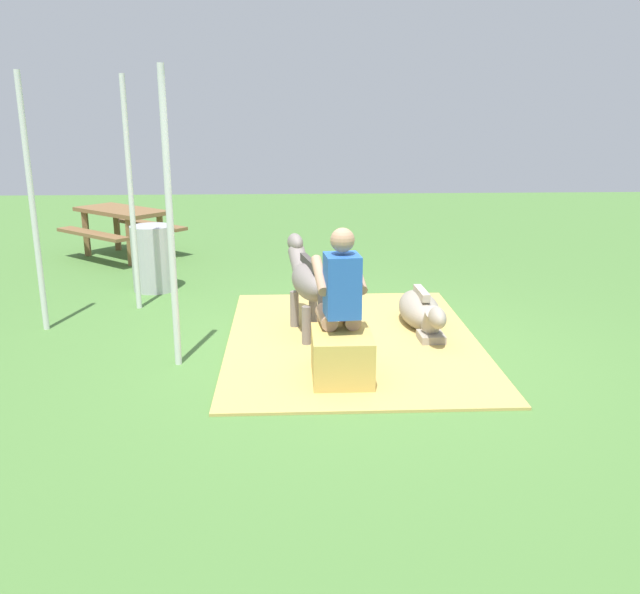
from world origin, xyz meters
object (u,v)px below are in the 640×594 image
water_barrel (153,258)px  person_seated (340,295)px  tent_pole_left (170,222)px  hay_bale (342,357)px  pony_lying (421,311)px  pony_standing (308,280)px  picnic_bench (122,220)px  tent_pole_mid (32,206)px  tent_pole_right (131,196)px

water_barrel → person_seated: bearing=-143.5°
water_barrel → tent_pole_left: 2.82m
hay_bale → pony_lying: 1.64m
hay_bale → person_seated: (0.16, 0.01, 0.50)m
person_seated → tent_pole_left: size_ratio=0.50×
pony_standing → pony_lying: (0.10, -1.18, -0.38)m
water_barrel → picnic_bench: water_barrel is taller
pony_lying → tent_pole_mid: bearing=87.5°
person_seated → picnic_bench: size_ratio=0.66×
tent_pole_right → picnic_bench: bearing=16.3°
tent_pole_right → tent_pole_mid: same height
tent_pole_right → picnic_bench: size_ratio=1.30×
tent_pole_left → picnic_bench: size_ratio=1.30×
hay_bale → tent_pole_right: 3.31m
picnic_bench → hay_bale: bearing=-149.2°
person_seated → tent_pole_left: bearing=78.6°
tent_pole_right → tent_pole_mid: 1.09m
water_barrel → picnic_bench: size_ratio=0.41×
water_barrel → tent_pole_mid: size_ratio=0.32×
pony_lying → tent_pole_right: 3.42m
pony_standing → person_seated: bearing=-167.5°
person_seated → pony_standing: person_seated is taller
person_seated → tent_pole_right: size_ratio=0.50×
hay_bale → water_barrel: 3.73m
pony_lying → tent_pole_mid: tent_pole_mid is taller
pony_lying → picnic_bench: (3.65, 3.91, 0.39)m
hay_bale → tent_pole_mid: (1.51, 2.98, 1.08)m
picnic_bench → water_barrel: bearing=-156.8°
water_barrel → tent_pole_right: bearing=177.6°
tent_pole_right → tent_pole_left: bearing=-157.8°
hay_bale → tent_pole_right: size_ratio=0.24×
pony_lying → tent_pole_left: size_ratio=0.52×
water_barrel → tent_pole_mid: (-1.53, 0.84, 0.88)m
person_seated → tent_pole_mid: tent_pole_mid is taller
pony_standing → tent_pole_right: 2.28m
pony_lying → tent_pole_right: bearing=73.9°
hay_bale → picnic_bench: (5.00, 2.98, 0.37)m
hay_bale → pony_lying: (1.34, -0.93, -0.02)m
pony_lying → tent_pole_left: 2.77m
person_seated → pony_lying: 1.60m
hay_bale → tent_pole_left: (0.45, 1.44, 1.08)m
water_barrel → tent_pole_left: (-2.59, -0.70, 0.88)m
pony_standing → picnic_bench: pony_standing is taller
tent_pole_right → tent_pole_mid: bearing=132.2°
tent_pole_left → picnic_bench: (4.55, 1.54, -0.71)m
pony_standing → tent_pole_left: size_ratio=0.52×
person_seated → pony_standing: (1.09, 0.24, -0.14)m
hay_bale → tent_pole_left: size_ratio=0.24×
hay_bale → tent_pole_mid: bearing=63.1°
pony_standing → tent_pole_right: size_ratio=0.52×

